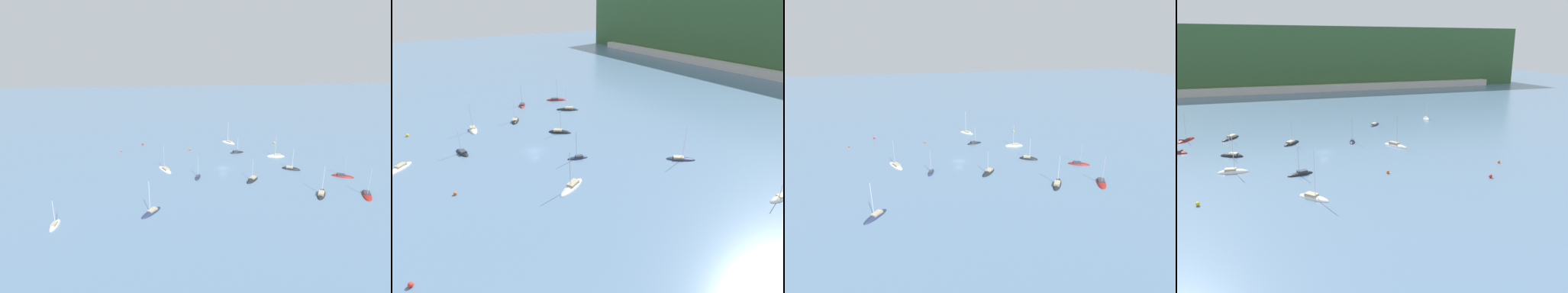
{
  "view_description": "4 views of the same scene",
  "coord_description": "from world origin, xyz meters",
  "views": [
    {
      "loc": [
        23.15,
        107.57,
        42.83
      ],
      "look_at": [
        8.89,
        -16.58,
        3.94
      ],
      "focal_mm": 28.0,
      "sensor_mm": 36.0,
      "label": 1
    },
    {
      "loc": [
        74.25,
        -29.93,
        39.62
      ],
      "look_at": [
        8.56,
        12.93,
        1.42
      ],
      "focal_mm": 28.0,
      "sensor_mm": 36.0,
      "label": 2
    },
    {
      "loc": [
        16.7,
        101.9,
        42.57
      ],
      "look_at": [
        -10.13,
        -8.83,
        1.74
      ],
      "focal_mm": 28.0,
      "sensor_mm": 36.0,
      "label": 3
    },
    {
      "loc": [
        -21.96,
        -105.69,
        30.55
      ],
      "look_at": [
        12.97,
        -5.77,
        1.98
      ],
      "focal_mm": 35.0,
      "sensor_mm": 36.0,
      "label": 4
    }
  ],
  "objects": [
    {
      "name": "sailboat_6",
      "position": [
        -25.47,
        4.05,
        0.07
      ],
      "size": [
        7.09,
        5.29,
        9.01
      ],
      "rotation": [
        0.0,
        0.0,
        2.64
      ],
      "color": "black",
      "rests_on": "ground_plane"
    },
    {
      "name": "sailboat_2",
      "position": [
        -26.0,
        25.94,
        0.11
      ],
      "size": [
        6.83,
        8.54,
        9.93
      ],
      "rotation": [
        0.0,
        0.0,
        4.12
      ],
      "color": "black",
      "rests_on": "ground_plane"
    },
    {
      "name": "shore_town_strip",
      "position": [
        0.0,
        144.76,
        2.22
      ],
      "size": [
        313.23,
        6.0,
        4.44
      ],
      "color": "beige",
      "rests_on": "ground_plane"
    },
    {
      "name": "mooring_buoy_0",
      "position": [
        32.33,
        -34.82,
        0.43
      ],
      "size": [
        0.85,
        0.85,
        0.85
      ],
      "color": "red",
      "rests_on": "ground_plane"
    },
    {
      "name": "sailboat_1",
      "position": [
        22.37,
        -0.56,
        0.11
      ],
      "size": [
        6.17,
        8.81,
        10.33
      ],
      "rotation": [
        0.0,
        0.0,
        5.2
      ],
      "color": "silver",
      "rests_on": "ground_plane"
    },
    {
      "name": "mooring_buoy_2",
      "position": [
        -31.52,
        -29.64,
        0.41
      ],
      "size": [
        0.82,
        0.82,
        0.82
      ],
      "color": "yellow",
      "rests_on": "ground_plane"
    },
    {
      "name": "sailboat_8",
      "position": [
        -9.7,
        -17.79,
        0.1
      ],
      "size": [
        6.77,
        3.45,
        7.87
      ],
      "rotation": [
        0.0,
        0.0,
        3.36
      ],
      "color": "black",
      "rests_on": "ground_plane"
    },
    {
      "name": "sailboat_0",
      "position": [
        -9.43,
        -33.43,
        0.1
      ],
      "size": [
        6.58,
        7.2,
        11.02
      ],
      "rotation": [
        0.0,
        0.0,
        5.42
      ],
      "color": "white",
      "rests_on": "ground_plane"
    },
    {
      "name": "sailboat_5",
      "position": [
        -39.84,
        28.15,
        0.07
      ],
      "size": [
        6.28,
        8.74,
        9.89
      ],
      "rotation": [
        0.0,
        0.0,
        1.09
      ],
      "color": "maroon",
      "rests_on": "ground_plane"
    },
    {
      "name": "sailboat_9",
      "position": [
        -25.12,
        -10.8,
        0.09
      ],
      "size": [
        7.63,
        3.35,
        10.16
      ],
      "rotation": [
        0.0,
        0.0,
        6.14
      ],
      "color": "white",
      "rests_on": "ground_plane"
    },
    {
      "name": "sailboat_4",
      "position": [
        -7.76,
        12.53,
        0.08
      ],
      "size": [
        6.72,
        7.2,
        8.66
      ],
      "rotation": [
        0.0,
        0.0,
        0.85
      ],
      "color": "black",
      "rests_on": "ground_plane"
    },
    {
      "name": "sailboat_11",
      "position": [
        10.88,
        8.09,
        0.11
      ],
      "size": [
        3.31,
        5.92,
        8.65
      ],
      "rotation": [
        0.0,
        0.0,
        4.39
      ],
      "color": "#232D4C",
      "rests_on": "ground_plane"
    },
    {
      "name": "mooring_buoy_3",
      "position": [
        10.6,
        -23.86,
        0.38
      ],
      "size": [
        0.75,
        0.75,
        0.75
      ],
      "color": "orange",
      "rests_on": "ground_plane"
    },
    {
      "name": "sailboat_7",
      "position": [
        51.21,
        35.17,
        0.07
      ],
      "size": [
        2.28,
        5.83,
        8.01
      ],
      "rotation": [
        0.0,
        0.0,
        4.61
      ],
      "color": "white",
      "rests_on": "ground_plane"
    },
    {
      "name": "hillside_ridge",
      "position": [
        0.0,
        186.76,
        21.0
      ],
      "size": [
        368.51,
        77.0,
        41.99
      ],
      "color": "#385B33",
      "rests_on": "ground_plane"
    },
    {
      "name": "mooring_buoy_1",
      "position": [
        41.54,
        -25.7,
        0.35
      ],
      "size": [
        0.7,
        0.7,
        0.7
      ],
      "color": "orange",
      "rests_on": "ground_plane"
    },
    {
      "name": "ground_plane",
      "position": [
        0.0,
        0.0,
        0.0
      ],
      "size": [
        600.0,
        600.0,
        0.0
      ],
      "primitive_type": "plane",
      "color": "slate"
    },
    {
      "name": "sailboat_3",
      "position": [
        26.76,
        31.28,
        0.1
      ],
      "size": [
        6.6,
        7.49,
        10.33
      ],
      "rotation": [
        0.0,
        0.0,
        0.9
      ],
      "color": "#232D4C",
      "rests_on": "ground_plane"
    }
  ]
}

